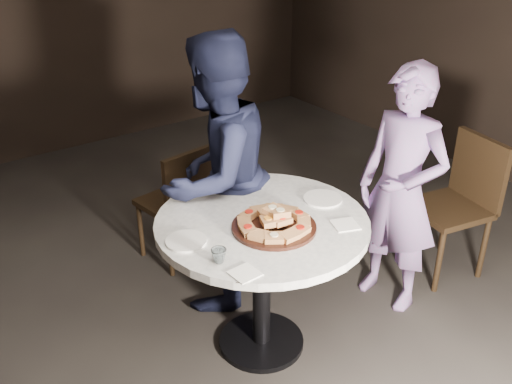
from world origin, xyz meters
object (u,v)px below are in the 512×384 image
(diner_navy, at_px, (215,177))
(focaccia_pile, at_px, (275,220))
(chair_right, at_px, (461,196))
(water_glass, at_px, (219,256))
(table, at_px, (262,245))
(chair_far, at_px, (181,198))
(diner_teal, at_px, (401,191))
(serving_board, at_px, (274,227))

(diner_navy, bearing_deg, focaccia_pile, 64.14)
(chair_right, bearing_deg, water_glass, -77.07)
(table, bearing_deg, focaccia_pile, -92.31)
(water_glass, bearing_deg, chair_far, 69.04)
(table, relative_size, chair_right, 1.30)
(water_glass, xyz_separation_m, diner_teal, (1.27, 0.07, -0.10))
(focaccia_pile, bearing_deg, table, 87.69)
(focaccia_pile, bearing_deg, serving_board, -175.05)
(serving_board, distance_m, diner_navy, 0.63)
(table, distance_m, chair_far, 0.99)
(chair_right, height_order, diner_navy, diner_navy)
(table, xyz_separation_m, serving_board, (-0.01, -0.11, 0.16))
(serving_board, xyz_separation_m, water_glass, (-0.36, -0.08, 0.02))
(diner_navy, height_order, diner_teal, diner_navy)
(serving_board, height_order, chair_right, chair_right)
(chair_far, distance_m, diner_navy, 0.56)
(serving_board, xyz_separation_m, diner_teal, (0.90, -0.01, -0.08))
(focaccia_pile, bearing_deg, chair_far, 86.01)
(chair_far, xyz_separation_m, chair_right, (1.40, -1.11, 0.04))
(focaccia_pile, bearing_deg, diner_teal, -0.76)
(chair_far, bearing_deg, serving_board, 77.42)
(table, relative_size, diner_navy, 0.73)
(water_glass, height_order, diner_navy, diner_navy)
(table, xyz_separation_m, chair_right, (1.47, -0.14, -0.13))
(table, bearing_deg, water_glass, -153.47)
(focaccia_pile, relative_size, water_glass, 5.33)
(table, xyz_separation_m, water_glass, (-0.37, -0.19, 0.18))
(table, height_order, focaccia_pile, focaccia_pile)
(chair_right, xyz_separation_m, diner_teal, (-0.58, 0.02, 0.21))
(focaccia_pile, xyz_separation_m, chair_right, (1.48, -0.03, -0.32))
(table, xyz_separation_m, diner_navy, (0.06, 0.52, 0.16))
(chair_right, distance_m, diner_teal, 0.62)
(chair_right, distance_m, diner_navy, 1.59)
(water_glass, distance_m, chair_far, 1.29)
(diner_teal, bearing_deg, water_glass, -95.57)
(focaccia_pile, xyz_separation_m, diner_navy, (0.06, 0.62, -0.03))
(focaccia_pile, xyz_separation_m, chair_far, (0.08, 1.08, -0.36))
(diner_navy, bearing_deg, chair_far, -111.73)
(chair_far, bearing_deg, diner_navy, 80.00)
(chair_far, distance_m, diner_teal, 1.39)
(chair_far, bearing_deg, focaccia_pile, 77.61)
(table, distance_m, diner_navy, 0.54)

